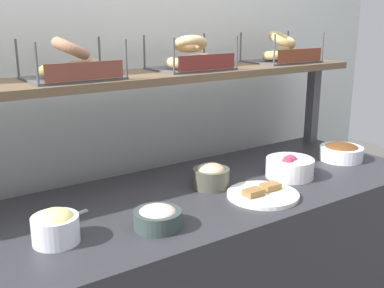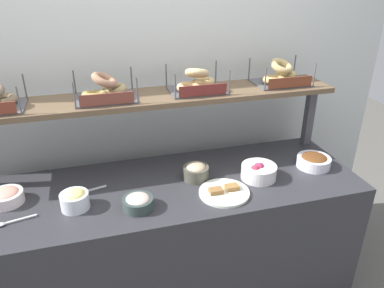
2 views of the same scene
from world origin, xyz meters
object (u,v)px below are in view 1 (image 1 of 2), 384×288
at_px(bowl_egg_salad, 55,226).
at_px(bowl_chocolate_spread, 341,152).
at_px(bagel_basket_sesame, 282,52).
at_px(bowl_beet_salad, 290,167).
at_px(serving_spoon_near_plate, 56,221).
at_px(bagel_basket_everything, 72,65).
at_px(bowl_hummus, 211,176).
at_px(bagel_basket_plain, 190,58).
at_px(bowl_tuna_salad, 158,217).
at_px(serving_plate_white, 263,194).

bearing_deg(bowl_egg_salad, bowl_chocolate_spread, 2.26).
relative_size(bowl_egg_salad, bagel_basket_sesame, 0.43).
height_order(bowl_beet_salad, serving_spoon_near_plate, bowl_beet_salad).
bearing_deg(bagel_basket_everything, bowl_hummus, -28.90).
relative_size(bowl_hummus, bowl_beet_salad, 0.73).
height_order(serving_spoon_near_plate, bagel_basket_sesame, bagel_basket_sesame).
bearing_deg(bagel_basket_plain, bowl_tuna_salad, -133.95).
bearing_deg(bagel_basket_sesame, serving_plate_white, -138.74).
relative_size(bowl_tuna_salad, serving_spoon_near_plate, 0.86).
bearing_deg(bagel_basket_sesame, bowl_tuna_salad, -154.82).
distance_m(bowl_egg_salad, bagel_basket_plain, 0.92).
bearing_deg(bowl_beet_salad, serving_spoon_near_plate, 173.57).
xyz_separation_m(bowl_egg_salad, bagel_basket_everything, (0.21, 0.35, 0.43)).
xyz_separation_m(bowl_hummus, bagel_basket_sesame, (0.61, 0.26, 0.43)).
xyz_separation_m(bowl_egg_salad, bowl_beet_salad, (0.99, 0.02, -0.01)).
height_order(bowl_egg_salad, bagel_basket_everything, bagel_basket_everything).
height_order(bowl_tuna_salad, bagel_basket_everything, bagel_basket_everything).
height_order(bowl_chocolate_spread, bowl_egg_salad, bowl_egg_salad).
bearing_deg(bowl_hummus, bagel_basket_plain, 73.38).
bearing_deg(bagel_basket_sesame, bowl_beet_salad, -127.77).
bearing_deg(serving_plate_white, bowl_egg_salad, 173.93).
bearing_deg(bagel_basket_plain, bowl_beet_salad, -52.11).
height_order(serving_plate_white, bagel_basket_plain, bagel_basket_plain).
distance_m(serving_spoon_near_plate, bagel_basket_sesame, 1.33).
distance_m(bowl_beet_salad, bagel_basket_sesame, 0.62).
relative_size(bowl_chocolate_spread, serving_plate_white, 0.74).
relative_size(bowl_chocolate_spread, bowl_beet_salad, 1.00).
relative_size(serving_spoon_near_plate, bagel_basket_plain, 0.56).
xyz_separation_m(bowl_chocolate_spread, bowl_hummus, (-0.71, 0.05, 0.01)).
height_order(bowl_tuna_salad, bowl_hummus, bowl_hummus).
bearing_deg(bowl_chocolate_spread, bagel_basket_sesame, 108.17).
height_order(bowl_egg_salad, bowl_beet_salad, bowl_egg_salad).
height_order(serving_plate_white, bagel_basket_everything, bagel_basket_everything).
distance_m(bowl_egg_salad, bagel_basket_sesame, 1.38).
height_order(bowl_hummus, serving_spoon_near_plate, bowl_hummus).
relative_size(bagel_basket_everything, bagel_basket_sesame, 0.99).
bearing_deg(bagel_basket_sesame, bowl_egg_salad, -163.75).
relative_size(bowl_hummus, bagel_basket_plain, 0.45).
bearing_deg(bagel_basket_everything, bagel_basket_sesame, 0.95).
bearing_deg(bagel_basket_sesame, bagel_basket_everything, -179.05).
height_order(bowl_beet_salad, bagel_basket_sesame, bagel_basket_sesame).
bearing_deg(serving_spoon_near_plate, bowl_hummus, -1.78).
bearing_deg(bagel_basket_plain, bowl_egg_salad, -153.67).
bearing_deg(serving_spoon_near_plate, bowl_tuna_salad, -39.61).
relative_size(serving_spoon_near_plate, bagel_basket_sesame, 0.55).
xyz_separation_m(bowl_tuna_salad, serving_plate_white, (0.45, 0.01, -0.03)).
relative_size(bowl_egg_salad, bowl_beet_salad, 0.71).
xyz_separation_m(bowl_beet_salad, serving_plate_white, (-0.24, -0.10, -0.03)).
bearing_deg(serving_spoon_near_plate, bagel_basket_sesame, 11.19).
bearing_deg(bagel_basket_plain, bowl_hummus, -106.62).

